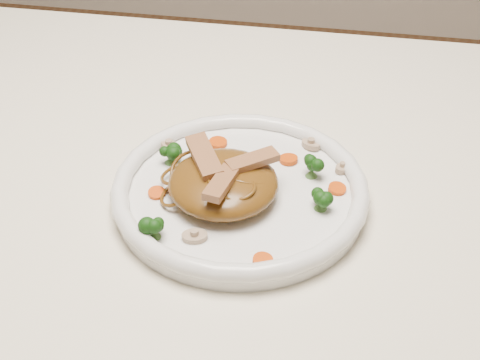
# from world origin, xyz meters

# --- Properties ---
(table) EXTENTS (1.20, 0.80, 0.75)m
(table) POSITION_xyz_m (0.00, 0.00, 0.65)
(table) COLOR #F3E9CE
(table) RESTS_ON ground
(plate) EXTENTS (0.35, 0.35, 0.02)m
(plate) POSITION_xyz_m (0.07, -0.04, 0.76)
(plate) COLOR white
(plate) RESTS_ON table
(noodle_mound) EXTENTS (0.14, 0.14, 0.04)m
(noodle_mound) POSITION_xyz_m (0.05, -0.05, 0.78)
(noodle_mound) COLOR #5C3711
(noodle_mound) RESTS_ON plate
(chicken_a) EXTENTS (0.06, 0.05, 0.01)m
(chicken_a) POSITION_xyz_m (0.08, -0.03, 0.81)
(chicken_a) COLOR #9D734A
(chicken_a) RESTS_ON noodle_mound
(chicken_b) EXTENTS (0.05, 0.07, 0.01)m
(chicken_b) POSITION_xyz_m (0.03, -0.04, 0.81)
(chicken_b) COLOR #9D734A
(chicken_b) RESTS_ON noodle_mound
(chicken_c) EXTENTS (0.03, 0.06, 0.01)m
(chicken_c) POSITION_xyz_m (0.05, -0.08, 0.81)
(chicken_c) COLOR #9D734A
(chicken_c) RESTS_ON noodle_mound
(broccoli_0) EXTENTS (0.03, 0.03, 0.03)m
(broccoli_0) POSITION_xyz_m (0.14, 0.00, 0.78)
(broccoli_0) COLOR #15460E
(broccoli_0) RESTS_ON plate
(broccoli_1) EXTENTS (0.03, 0.03, 0.03)m
(broccoli_1) POSITION_xyz_m (-0.02, -0.00, 0.78)
(broccoli_1) COLOR #15460E
(broccoli_1) RESTS_ON plate
(broccoli_2) EXTENTS (0.03, 0.03, 0.03)m
(broccoli_2) POSITION_xyz_m (-0.01, -0.13, 0.78)
(broccoli_2) COLOR #15460E
(broccoli_2) RESTS_ON plate
(broccoli_3) EXTENTS (0.03, 0.03, 0.03)m
(broccoli_3) POSITION_xyz_m (0.16, -0.05, 0.78)
(broccoli_3) COLOR #15460E
(broccoli_3) RESTS_ON plate
(carrot_0) EXTENTS (0.02, 0.02, 0.00)m
(carrot_0) POSITION_xyz_m (0.11, 0.03, 0.77)
(carrot_0) COLOR #D74D07
(carrot_0) RESTS_ON plate
(carrot_1) EXTENTS (0.02, 0.02, 0.00)m
(carrot_1) POSITION_xyz_m (-0.02, -0.06, 0.77)
(carrot_1) COLOR #D74D07
(carrot_1) RESTS_ON plate
(carrot_2) EXTENTS (0.02, 0.02, 0.00)m
(carrot_2) POSITION_xyz_m (0.17, -0.02, 0.77)
(carrot_2) COLOR #D74D07
(carrot_2) RESTS_ON plate
(carrot_3) EXTENTS (0.03, 0.03, 0.00)m
(carrot_3) POSITION_xyz_m (0.03, 0.04, 0.77)
(carrot_3) COLOR #D74D07
(carrot_3) RESTS_ON plate
(carrot_4) EXTENTS (0.02, 0.02, 0.00)m
(carrot_4) POSITION_xyz_m (0.11, -0.14, 0.77)
(carrot_4) COLOR #D74D07
(carrot_4) RESTS_ON plate
(mushroom_0) EXTENTS (0.03, 0.03, 0.01)m
(mushroom_0) POSITION_xyz_m (0.03, -0.12, 0.77)
(mushroom_0) COLOR #C4B193
(mushroom_0) RESTS_ON plate
(mushroom_1) EXTENTS (0.03, 0.03, 0.01)m
(mushroom_1) POSITION_xyz_m (0.17, 0.02, 0.77)
(mushroom_1) COLOR #C4B193
(mushroom_1) RESTS_ON plate
(mushroom_2) EXTENTS (0.04, 0.04, 0.01)m
(mushroom_2) POSITION_xyz_m (-0.03, 0.03, 0.77)
(mushroom_2) COLOR #C4B193
(mushroom_2) RESTS_ON plate
(mushroom_3) EXTENTS (0.04, 0.04, 0.01)m
(mushroom_3) POSITION_xyz_m (0.13, 0.06, 0.77)
(mushroom_3) COLOR #C4B193
(mushroom_3) RESTS_ON plate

